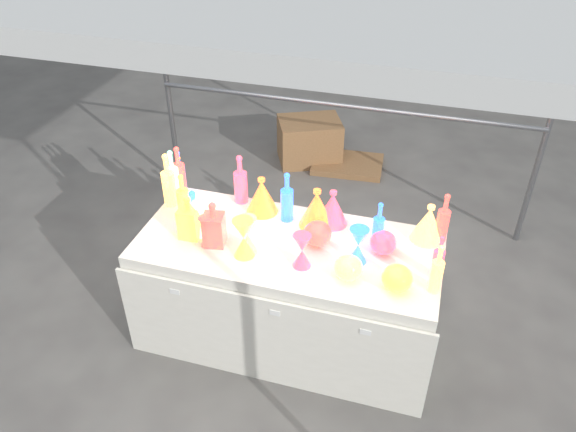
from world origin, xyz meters
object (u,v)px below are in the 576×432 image
(hourglass_0, at_px, (207,231))
(lampshade_0, at_px, (262,195))
(bottle_0, at_px, (180,174))
(globe_0, at_px, (397,279))
(display_table, at_px, (288,291))
(cardboard_box_closed, at_px, (309,141))
(decanter_0, at_px, (189,217))

(hourglass_0, height_order, lampshade_0, lampshade_0)
(bottle_0, height_order, globe_0, bottle_0)
(lampshade_0, bearing_deg, hourglass_0, -122.40)
(display_table, height_order, lampshade_0, lampshade_0)
(cardboard_box_closed, bearing_deg, lampshade_0, -109.10)
(decanter_0, height_order, lampshade_0, decanter_0)
(bottle_0, height_order, lampshade_0, bottle_0)
(cardboard_box_closed, height_order, decanter_0, decanter_0)
(cardboard_box_closed, relative_size, bottle_0, 2.19)
(decanter_0, bearing_deg, globe_0, -9.51)
(display_table, xyz_separation_m, hourglass_0, (-0.45, -0.13, 0.47))
(globe_0, distance_m, lampshade_0, 1.04)
(bottle_0, xyz_separation_m, decanter_0, (0.27, -0.44, 0.01))
(hourglass_0, distance_m, globe_0, 1.12)
(decanter_0, bearing_deg, bottle_0, 117.34)
(bottle_0, xyz_separation_m, lampshade_0, (0.60, -0.07, -0.01))
(globe_0, bearing_deg, display_table, 162.89)
(bottle_0, bearing_deg, decanter_0, -58.79)
(decanter_0, height_order, hourglass_0, decanter_0)
(cardboard_box_closed, xyz_separation_m, hourglass_0, (0.00, -2.43, 0.63))
(cardboard_box_closed, distance_m, decanter_0, 2.48)
(bottle_0, distance_m, hourglass_0, 0.63)
(bottle_0, distance_m, lampshade_0, 0.60)
(cardboard_box_closed, relative_size, decanter_0, 2.09)
(display_table, relative_size, globe_0, 11.10)
(bottle_0, xyz_separation_m, globe_0, (1.51, -0.56, -0.07))
(globe_0, height_order, lampshade_0, lampshade_0)
(display_table, xyz_separation_m, globe_0, (0.66, -0.20, 0.44))
(bottle_0, height_order, decanter_0, decanter_0)
(decanter_0, bearing_deg, lampshade_0, 44.49)
(bottle_0, bearing_deg, hourglass_0, -50.57)
(display_table, bearing_deg, cardboard_box_closed, 101.13)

